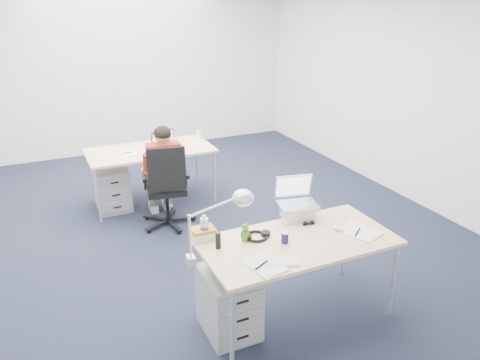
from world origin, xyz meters
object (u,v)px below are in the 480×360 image
seated_person (163,173)px  wireless_keyboard (280,262)px  office_chair (167,203)px  sunglasses (309,224)px  silver_laptop (298,200)px  headphones (256,235)px  bear_figurine (245,232)px  dark_laptop (168,140)px  desk_near (298,245)px  desk_lamp (211,227)px  drawer_pedestal_near (229,302)px  computer_mouse (338,228)px  cordless_phone (218,241)px  water_bottle (204,227)px  far_cup (199,134)px  drawer_pedestal_far (112,188)px  can_koozie (285,237)px  book_stack (204,233)px

seated_person → wireless_keyboard: size_ratio=4.13×
office_chair → sunglasses: bearing=-58.5°
silver_laptop → headphones: silver_laptop is taller
wireless_keyboard → bear_figurine: size_ratio=1.90×
headphones → dark_laptop: bearing=90.8°
desk_near → headphones: bearing=148.2°
office_chair → desk_lamp: size_ratio=1.89×
drawer_pedestal_near → computer_mouse: 1.11m
office_chair → drawer_pedestal_near: size_ratio=1.89×
drawer_pedestal_near → cordless_phone: 0.53m
water_bottle → far_cup: bearing=70.8°
drawer_pedestal_far → bear_figurine: size_ratio=3.55×
drawer_pedestal_near → silver_laptop: (0.80, 0.30, 0.64)m
office_chair → can_koozie: 2.18m
desk_near → desk_lamp: bearing=178.3°
bear_figurine → cordless_phone: bearing=170.0°
can_koozie → far_cup: (0.39, 3.07, 0.00)m
sunglasses → wireless_keyboard: bearing=-131.7°
drawer_pedestal_far → sunglasses: sunglasses is taller
drawer_pedestal_near → drawer_pedestal_far: size_ratio=1.00×
water_bottle → dark_laptop: bearing=80.3°
water_bottle → drawer_pedestal_far: bearing=97.3°
seated_person → desk_near: bearing=-74.2°
computer_mouse → dark_laptop: (-0.67, 2.76, 0.10)m
computer_mouse → can_koozie: size_ratio=1.11×
desk_near → drawer_pedestal_far: bearing=109.4°
silver_laptop → far_cup: bearing=100.8°
silver_laptop → desk_lamp: desk_lamp is taller
wireless_keyboard → sunglasses: 0.69m
drawer_pedestal_far → desk_lamp: size_ratio=1.00×
drawer_pedestal_far → far_cup: (1.28, 0.21, 0.51)m
wireless_keyboard → book_stack: book_stack is taller
drawer_pedestal_near → bear_figurine: bearing=31.9°
sunglasses → far_cup: size_ratio=1.07×
water_bottle → silver_laptop: bearing=0.8°
silver_laptop → dark_laptop: 2.46m
seated_person → dark_laptop: 0.59m
headphones → can_koozie: 0.24m
silver_laptop → book_stack: bearing=-167.9°
drawer_pedestal_near → bear_figurine: 0.58m
desk_near → sunglasses: (0.22, 0.19, 0.06)m
drawer_pedestal_far → sunglasses: size_ratio=4.98×
wireless_keyboard → computer_mouse: 0.75m
office_chair → water_bottle: 1.85m
desk_near → computer_mouse: 0.40m
office_chair → can_koozie: (0.39, -2.09, 0.48)m
can_koozie → far_cup: 3.10m
bear_figurine → dark_laptop: (0.12, 2.58, 0.05)m
headphones → cordless_phone: size_ratio=1.82×
water_bottle → desk_near: bearing=-26.2°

